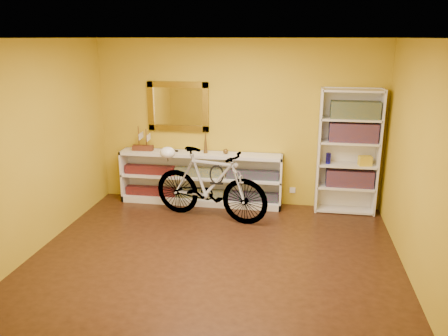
% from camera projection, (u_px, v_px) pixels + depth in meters
% --- Properties ---
extents(floor, '(4.50, 4.00, 0.01)m').
position_uv_depth(floor, '(215.00, 258.00, 5.50)').
color(floor, black).
rests_on(floor, ground).
extents(ceiling, '(4.50, 4.00, 0.01)m').
position_uv_depth(ceiling, '(213.00, 38.00, 4.76)').
color(ceiling, silver).
rests_on(ceiling, ground).
extents(back_wall, '(4.50, 0.01, 2.60)m').
position_uv_depth(back_wall, '(238.00, 124.00, 7.02)').
color(back_wall, '#B5951B').
rests_on(back_wall, ground).
extents(left_wall, '(0.01, 4.00, 2.60)m').
position_uv_depth(left_wall, '(34.00, 148.00, 5.48)').
color(left_wall, '#B5951B').
rests_on(left_wall, ground).
extents(right_wall, '(0.01, 4.00, 2.60)m').
position_uv_depth(right_wall, '(421.00, 165.00, 4.77)').
color(right_wall, '#B5951B').
rests_on(right_wall, ground).
extents(gilt_mirror, '(0.98, 0.06, 0.78)m').
position_uv_depth(gilt_mirror, '(178.00, 107.00, 7.07)').
color(gilt_mirror, '#7D6116').
rests_on(gilt_mirror, back_wall).
extents(wall_socket, '(0.09, 0.02, 0.09)m').
position_uv_depth(wall_socket, '(292.00, 190.00, 7.16)').
color(wall_socket, silver).
rests_on(wall_socket, back_wall).
extents(console_unit, '(2.60, 0.35, 0.85)m').
position_uv_depth(console_unit, '(201.00, 178.00, 7.18)').
color(console_unit, silver).
rests_on(console_unit, floor).
extents(cd_row_lower, '(2.50, 0.13, 0.14)m').
position_uv_depth(cd_row_lower, '(201.00, 194.00, 7.23)').
color(cd_row_lower, black).
rests_on(cd_row_lower, console_unit).
extents(cd_row_upper, '(2.50, 0.13, 0.14)m').
position_uv_depth(cd_row_upper, '(200.00, 172.00, 7.13)').
color(cd_row_upper, navy).
rests_on(cd_row_upper, console_unit).
extents(model_ship, '(0.34, 0.14, 0.40)m').
position_uv_depth(model_ship, '(142.00, 138.00, 7.16)').
color(model_ship, '#452113').
rests_on(model_ship, console_unit).
extents(toy_car, '(0.00, 0.00, 0.00)m').
position_uv_depth(toy_car, '(175.00, 152.00, 7.13)').
color(toy_car, black).
rests_on(toy_car, console_unit).
extents(bronze_ornament, '(0.07, 0.07, 0.38)m').
position_uv_depth(bronze_ornament, '(205.00, 141.00, 6.99)').
color(bronze_ornament, brown).
rests_on(bronze_ornament, console_unit).
extents(decorative_orb, '(0.08, 0.08, 0.08)m').
position_uv_depth(decorative_orb, '(226.00, 151.00, 6.99)').
color(decorative_orb, brown).
rests_on(decorative_orb, console_unit).
extents(bookcase, '(0.90, 0.30, 1.90)m').
position_uv_depth(bookcase, '(348.00, 152.00, 6.70)').
color(bookcase, silver).
rests_on(bookcase, floor).
extents(book_row_a, '(0.70, 0.22, 0.26)m').
position_uv_depth(book_row_a, '(349.00, 178.00, 6.80)').
color(book_row_a, maroon).
rests_on(book_row_a, bookcase).
extents(book_row_b, '(0.70, 0.22, 0.28)m').
position_uv_depth(book_row_b, '(353.00, 132.00, 6.60)').
color(book_row_b, maroon).
rests_on(book_row_b, bookcase).
extents(book_row_c, '(0.70, 0.22, 0.25)m').
position_uv_depth(book_row_c, '(355.00, 110.00, 6.51)').
color(book_row_c, navy).
rests_on(book_row_c, bookcase).
extents(travel_mug, '(0.07, 0.07, 0.16)m').
position_uv_depth(travel_mug, '(328.00, 158.00, 6.75)').
color(travel_mug, '#17169A').
rests_on(travel_mug, bookcase).
extents(red_tin, '(0.17, 0.17, 0.19)m').
position_uv_depth(red_tin, '(337.00, 111.00, 6.59)').
color(red_tin, maroon).
rests_on(red_tin, bookcase).
extents(yellow_bag, '(0.21, 0.16, 0.14)m').
position_uv_depth(yellow_bag, '(365.00, 161.00, 6.65)').
color(yellow_bag, gold).
rests_on(yellow_bag, bookcase).
extents(bicycle, '(0.89, 1.89, 1.07)m').
position_uv_depth(bicycle, '(210.00, 184.00, 6.54)').
color(bicycle, silver).
rests_on(bicycle, floor).
extents(helmet, '(0.23, 0.22, 0.17)m').
position_uv_depth(helmet, '(168.00, 153.00, 6.69)').
color(helmet, white).
rests_on(helmet, bicycle).
extents(u_lock, '(0.21, 0.02, 0.21)m').
position_uv_depth(u_lock, '(217.00, 175.00, 6.46)').
color(u_lock, black).
rests_on(u_lock, bicycle).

